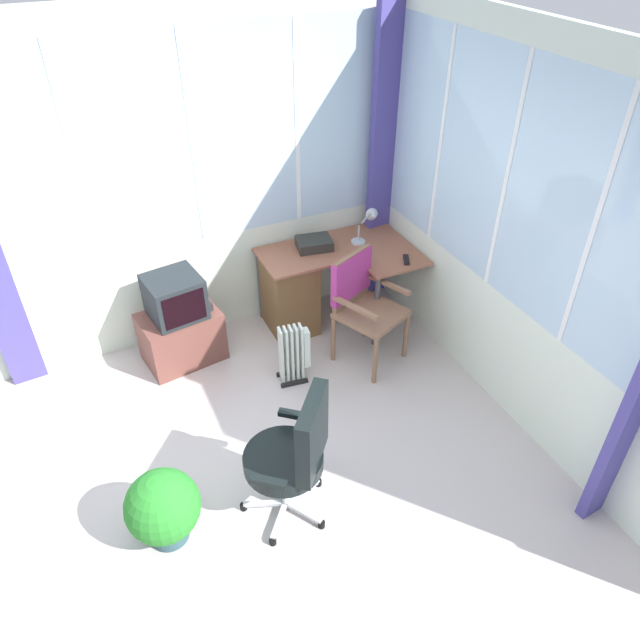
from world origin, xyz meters
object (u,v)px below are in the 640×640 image
Objects in this scene: paper_tray at (314,243)px; wooden_armchair at (360,294)px; tv_remote at (406,260)px; desk at (297,288)px; tv_on_stand at (180,324)px; potted_plant at (163,508)px; desk_lamp at (370,222)px; space_heater at (295,353)px; office_chair at (295,452)px.

wooden_armchair is (0.12, -0.65, -0.17)m from paper_tray.
tv_remote is 0.82m from paper_tray.
wooden_armchair is (0.32, -0.59, 0.21)m from desk.
tv_on_stand is (-1.39, 0.56, -0.24)m from wooden_armchair.
wooden_armchair is 1.79× the size of potted_plant.
potted_plant is at bearing -135.80° from paper_tray.
wooden_armchair is (-0.36, -0.52, -0.34)m from desk_lamp.
paper_tray is at bearing 4.16° from tv_on_stand.
space_heater is at bearing 38.13° from potted_plant.
tv_on_stand is at bearing 98.56° from office_chair.
wooden_armchair is 1.78× the size of space_heater.
potted_plant is (-2.44, -1.23, -0.46)m from tv_remote.
tv_on_stand reaches higher than potted_plant.
space_heater is (0.76, -0.65, -0.09)m from tv_on_stand.
tv_on_stand reaches higher than desk.
tv_remote reaches higher than space_heater.
desk_lamp reaches higher than paper_tray.
wooden_armchair reaches higher than tv_on_stand.
desk_lamp reaches higher than office_chair.
wooden_armchair reaches higher than potted_plant.
wooden_armchair is at bearing -139.31° from tv_remote.
office_chair is at bearing -81.44° from tv_on_stand.
desk_lamp is 0.52m from paper_tray.
paper_tray is 2.18m from office_chair.
tv_on_stand is (-1.08, -0.03, -0.04)m from desk.
desk is 1.30× the size of office_chair.
wooden_armchair is 1.17× the size of tv_on_stand.
tv_on_stand is at bearing 72.24° from potted_plant.
paper_tray is at bearing 62.52° from office_chair.
desk_lamp is 2.35m from office_chair.
tv_remote is at bearing -12.93° from tv_on_stand.
office_chair is at bearing -131.22° from wooden_armchair.
tv_remote reaches higher than potted_plant.
potted_plant is at bearing -144.47° from desk_lamp.
desk_lamp is at bearing -15.65° from paper_tray.
space_heater reaches higher than potted_plant.
space_heater is (-0.99, -0.61, -0.68)m from desk_lamp.
desk is 0.76m from space_heater.
paper_tray is 1.04m from space_heater.
tv_on_stand is at bearing -175.84° from paper_tray.
tv_on_stand is 1.76m from potted_plant.
office_chair is at bearing -112.11° from tv_remote.
space_heater is at bearing -142.09° from tv_remote.
potted_plant is (-1.93, -1.11, -0.32)m from wooden_armchair.
desk_lamp reaches higher than wooden_armchair.
office_chair is (-1.12, -1.28, -0.04)m from wooden_armchair.
desk is 2.04m from office_chair.
space_heater is 1.01× the size of potted_plant.
potted_plant is at bearing -150.02° from wooden_armchair.
wooden_armchair is at bearing 29.98° from potted_plant.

